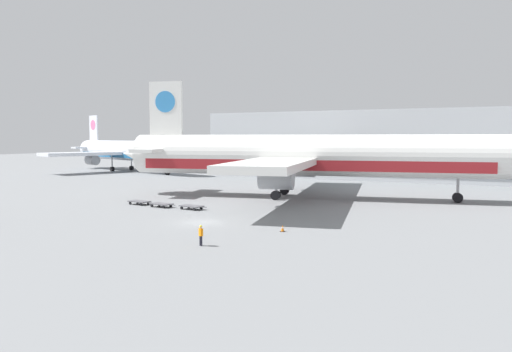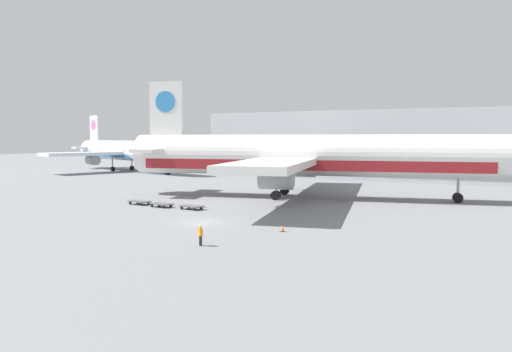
# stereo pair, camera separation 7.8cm
# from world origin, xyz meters

# --- Properties ---
(ground_plane) EXTENTS (400.00, 400.00, 0.00)m
(ground_plane) POSITION_xyz_m (0.00, 0.00, 0.00)
(ground_plane) COLOR slate
(terminal_building) EXTENTS (90.00, 18.20, 14.00)m
(terminal_building) POSITION_xyz_m (12.52, 63.45, 6.99)
(terminal_building) COLOR #B2B7BC
(terminal_building) RESTS_ON ground_plane
(airplane_main) EXTENTS (57.39, 48.61, 17.00)m
(airplane_main) POSITION_xyz_m (1.87, 23.85, 5.84)
(airplane_main) COLOR white
(airplane_main) RESTS_ON ground_plane
(airplane_distant) EXTENTS (48.16, 41.36, 14.67)m
(airplane_distant) POSITION_xyz_m (-58.35, 56.43, 5.04)
(airplane_distant) COLOR silver
(airplane_distant) RESTS_ON ground_plane
(baggage_dolly_lead) EXTENTS (3.77, 1.84, 0.48)m
(baggage_dolly_lead) POSITION_xyz_m (-14.43, 7.80, 0.39)
(baggage_dolly_lead) COLOR #56565B
(baggage_dolly_lead) RESTS_ON ground_plane
(baggage_dolly_second) EXTENTS (3.77, 1.84, 0.48)m
(baggage_dolly_second) POSITION_xyz_m (-10.43, 7.13, 0.39)
(baggage_dolly_second) COLOR #56565B
(baggage_dolly_second) RESTS_ON ground_plane
(baggage_dolly_third) EXTENTS (3.77, 1.84, 0.48)m
(baggage_dolly_third) POSITION_xyz_m (-6.00, 7.14, 0.39)
(baggage_dolly_third) COLOR #56565B
(baggage_dolly_third) RESTS_ON ground_plane
(ground_crew_near) EXTENTS (0.51, 0.37, 1.66)m
(ground_crew_near) POSITION_xyz_m (5.88, -9.28, 0.97)
(ground_crew_near) COLOR black
(ground_crew_near) RESTS_ON ground_plane
(traffic_cone_near) EXTENTS (0.40, 0.40, 0.62)m
(traffic_cone_near) POSITION_xyz_m (9.32, -0.90, 0.30)
(traffic_cone_near) COLOR black
(traffic_cone_near) RESTS_ON ground_plane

